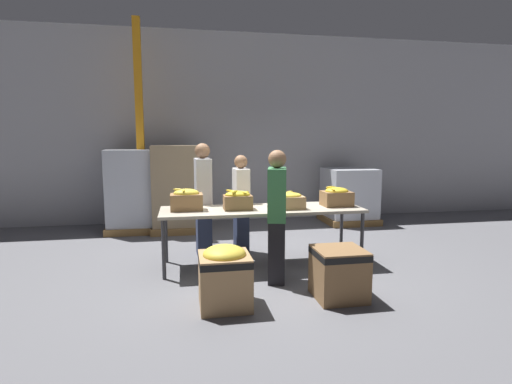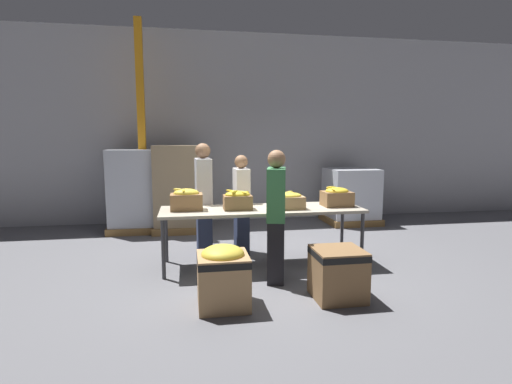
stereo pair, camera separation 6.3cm
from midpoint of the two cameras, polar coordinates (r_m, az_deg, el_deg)
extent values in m
plane|color=slate|center=(5.76, 1.16, -10.33)|extent=(30.00, 30.00, 0.00)
cube|color=#A8A8AD|center=(8.74, -2.96, 9.08)|extent=(16.00, 0.08, 4.00)
cube|color=#B2A893|center=(5.57, 1.18, -2.53)|extent=(2.79, 0.84, 0.04)
cylinder|color=#38383D|center=(5.22, -12.77, -8.01)|extent=(0.05, 0.05, 0.77)
cylinder|color=#38383D|center=(5.73, 15.22, -6.68)|extent=(0.05, 0.05, 0.77)
cylinder|color=#38383D|center=(5.92, -12.42, -6.13)|extent=(0.05, 0.05, 0.77)
cylinder|color=#38383D|center=(6.37, 12.47, -5.15)|extent=(0.05, 0.05, 0.77)
cube|color=olive|center=(5.48, -9.57, -1.41)|extent=(0.43, 0.29, 0.22)
ellipsoid|color=yellow|center=(5.46, -9.60, -0.16)|extent=(0.34, 0.25, 0.12)
ellipsoid|color=yellow|center=(5.41, -9.93, 0.25)|extent=(0.07, 0.18, 0.05)
ellipsoid|color=yellow|center=(5.46, -10.71, 0.34)|extent=(0.17, 0.15, 0.05)
cube|color=olive|center=(5.46, -2.31, -1.49)|extent=(0.38, 0.27, 0.20)
ellipsoid|color=gold|center=(5.44, -2.32, -0.38)|extent=(0.35, 0.23, 0.11)
ellipsoid|color=gold|center=(5.37, -2.75, 0.00)|extent=(0.14, 0.18, 0.05)
ellipsoid|color=gold|center=(5.49, -3.35, 0.17)|extent=(0.14, 0.19, 0.04)
ellipsoid|color=gold|center=(5.39, -1.57, -0.11)|extent=(0.13, 0.15, 0.05)
ellipsoid|color=gold|center=(5.48, -1.24, -0.07)|extent=(0.14, 0.12, 0.04)
cube|color=tan|center=(5.54, 4.82, -1.49)|extent=(0.45, 0.31, 0.17)
ellipsoid|color=yellow|center=(5.53, 4.83, -0.52)|extent=(0.40, 0.26, 0.10)
ellipsoid|color=yellow|center=(5.55, 5.17, -0.05)|extent=(0.15, 0.15, 0.05)
ellipsoid|color=yellow|center=(5.55, 3.77, -0.11)|extent=(0.20, 0.07, 0.04)
ellipsoid|color=yellow|center=(5.52, 5.00, -0.14)|extent=(0.20, 0.11, 0.04)
cube|color=olive|center=(5.86, 11.78, -0.96)|extent=(0.41, 0.33, 0.21)
ellipsoid|color=gold|center=(5.84, 11.81, 0.13)|extent=(0.33, 0.30, 0.11)
ellipsoid|color=gold|center=(5.74, 11.19, 0.38)|extent=(0.05, 0.15, 0.04)
ellipsoid|color=gold|center=(5.77, 11.82, 0.32)|extent=(0.18, 0.12, 0.04)
ellipsoid|color=gold|center=(5.87, 11.01, 0.62)|extent=(0.16, 0.06, 0.06)
cube|color=#2D3856|center=(6.22, -1.79, -5.50)|extent=(0.21, 0.36, 0.73)
cube|color=silver|center=(6.11, -1.81, 0.57)|extent=(0.22, 0.42, 0.60)
sphere|color=#896042|center=(6.07, -1.83, 4.34)|extent=(0.21, 0.21, 0.21)
cube|color=black|center=(5.03, 3.23, -8.38)|extent=(0.29, 0.41, 0.78)
cube|color=#387A47|center=(4.89, 3.29, -0.34)|extent=(0.32, 0.48, 0.64)
sphere|color=#896042|center=(4.84, 3.33, 4.73)|extent=(0.22, 0.22, 0.22)
cube|color=#2D3856|center=(6.20, -7.12, -5.22)|extent=(0.23, 0.40, 0.81)
cube|color=#B2B2B7|center=(6.07, -7.24, 1.61)|extent=(0.25, 0.47, 0.67)
sphere|color=#896042|center=(6.04, -7.31, 5.85)|extent=(0.23, 0.23, 0.23)
cube|color=tan|center=(4.34, -4.29, -12.52)|extent=(0.53, 0.53, 0.57)
cube|color=black|center=(4.27, -4.32, -9.64)|extent=(0.54, 0.54, 0.07)
ellipsoid|color=yellow|center=(4.25, -4.33, -8.82)|extent=(0.45, 0.45, 0.19)
cube|color=olive|center=(4.63, 11.99, -11.36)|extent=(0.54, 0.54, 0.57)
cube|color=black|center=(4.56, 12.07, -8.65)|extent=(0.54, 0.54, 0.07)
cube|color=orange|center=(8.00, -15.80, 8.94)|extent=(0.14, 0.14, 4.00)
cube|color=olive|center=(8.79, 13.47, -3.82)|extent=(1.06, 1.06, 0.13)
cube|color=silver|center=(8.69, 13.59, -0.10)|extent=(0.97, 0.97, 1.02)
cube|color=olive|center=(8.14, -16.79, -4.84)|extent=(0.92, 0.92, 0.13)
cube|color=#B2B7C1|center=(8.01, -17.00, 0.66)|extent=(0.85, 0.85, 1.44)
cube|color=olive|center=(8.01, -10.53, -4.84)|extent=(1.03, 1.03, 0.13)
cube|color=#897556|center=(7.87, -10.68, 1.03)|extent=(0.94, 0.94, 1.52)
camera|label=1|loc=(0.03, -89.68, 0.04)|focal=28.00mm
camera|label=2|loc=(0.03, 90.32, -0.04)|focal=28.00mm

